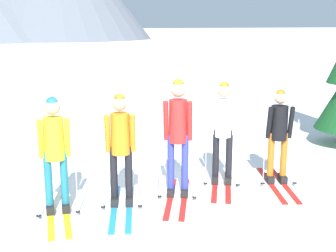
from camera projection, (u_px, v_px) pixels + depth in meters
The scene contains 6 objects.
ground_plane at pixel (172, 196), 7.23m from camera, with size 400.00×400.00×0.00m, color white.
skier_in_yellow at pixel (55, 151), 6.37m from camera, with size 0.61×1.61×1.70m.
skier_in_orange at pixel (121, 144), 6.65m from camera, with size 0.75×1.78×1.71m.
skier_in_red at pixel (178, 130), 6.98m from camera, with size 0.96×1.68×1.87m.
skier_in_white at pixel (223, 129), 7.54m from camera, with size 0.97×1.56×1.76m.
skier_in_black at pixel (279, 134), 7.60m from camera, with size 0.80×1.75×1.62m.
Camera 1 is at (-2.23, -6.43, 2.69)m, focal length 48.61 mm.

